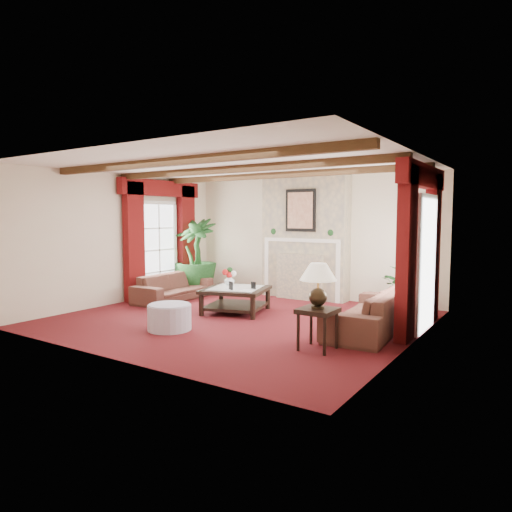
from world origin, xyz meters
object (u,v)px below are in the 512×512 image
Objects in this scene: potted_palm at (196,272)px; ottoman at (170,317)px; side_table at (318,329)px; sofa_right at (369,304)px; coffee_table at (236,300)px; sofa_left at (174,283)px.

potted_palm reaches higher than ottoman.
sofa_right is at bearing 79.34° from side_table.
sofa_right reaches higher than coffee_table.
sofa_left is 0.87× the size of sofa_right.
coffee_table is at bearing 149.95° from side_table.
potted_palm is at bearing 8.45° from sofa_left.
side_table is (4.47, -2.65, -0.21)m from potted_palm.
ottoman is at bearing -55.97° from potted_palm.
sofa_right is 1.23× the size of potted_palm.
sofa_left is 1.92m from coffee_table.
sofa_left is at bearing 132.12° from ottoman.
ottoman is at bearing -172.75° from side_table.
sofa_right reaches higher than ottoman.
potted_palm is 2.47m from coffee_table.
side_table reaches higher than ottoman.
ottoman is (-2.47, -0.31, -0.08)m from side_table.
potted_palm is (-4.72, 1.30, 0.06)m from sofa_right.
coffee_table is at bearing 86.69° from ottoman.
sofa_right is at bearing -15.44° from potted_palm.
sofa_left reaches higher than ottoman.
potted_palm is 3.22× the size of side_table.
side_table is at bearing -14.32° from sofa_right.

